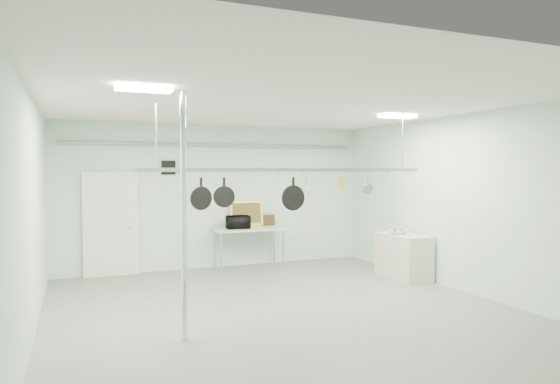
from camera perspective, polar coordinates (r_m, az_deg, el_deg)
name	(u,v)px	position (r m, az deg, el deg)	size (l,w,h in m)	color
floor	(288,314)	(7.84, 0.89, -13.75)	(8.00, 8.00, 0.00)	gray
ceiling	(288,104)	(7.59, 0.90, 10.05)	(7.00, 8.00, 0.02)	silver
back_wall	(218,196)	(11.32, -7.12, -0.51)	(7.00, 0.02, 3.20)	silver
right_wall	(468,204)	(9.48, 20.66, -1.24)	(0.02, 8.00, 3.20)	silver
door	(111,225)	(10.93, -18.76, -3.62)	(1.10, 0.10, 2.20)	silver
wall_vent	(168,168)	(11.04, -12.63, 2.75)	(0.30, 0.04, 0.30)	black
conduit_pipe	(219,145)	(11.23, -7.03, 5.34)	(0.07, 0.07, 6.60)	gray
chrome_pole	(184,217)	(6.47, -10.94, -2.81)	(0.08, 0.08, 3.20)	silver
prep_table	(249,231)	(11.19, -3.59, -4.48)	(1.60, 0.70, 0.91)	#AAC8B7
side_cabinet	(403,256)	(10.47, 13.91, -7.14)	(0.60, 1.20, 0.90)	beige
pot_rack	(292,168)	(7.88, 1.37, 2.77)	(4.80, 0.06, 1.00)	#B7B7BC
light_panel_left	(144,89)	(6.23, -15.29, 11.33)	(0.65, 0.30, 0.05)	white
light_panel_right	(397,116)	(9.29, 13.27, 8.42)	(0.65, 0.30, 0.05)	white
microwave	(238,222)	(11.05, -4.81, -3.45)	(0.51, 0.35, 0.28)	black
coffee_canister	(244,224)	(11.04, -4.16, -3.72)	(0.16, 0.16, 0.18)	silver
painting_large	(246,214)	(11.45, -3.86, -2.49)	(0.78, 0.05, 0.58)	gold
painting_small	(268,220)	(11.64, -1.33, -3.22)	(0.30, 0.04, 0.25)	#382713
fruit_bowl	(398,232)	(10.35, 13.32, -4.50)	(0.34, 0.34, 0.08)	white
skillet_left	(201,193)	(7.42, -9.01, -0.13)	(0.35, 0.06, 0.46)	black
skillet_mid	(224,192)	(7.51, -6.41, -0.04)	(0.32, 0.06, 0.44)	black
skillet_right	(293,194)	(7.90, 1.52, -0.25)	(0.40, 0.06, 0.54)	black
whisk	(306,187)	(7.99, 2.99, 0.62)	(0.15, 0.15, 0.31)	silver
grater	(341,183)	(8.28, 6.98, 1.01)	(0.09, 0.02, 0.21)	yellow
saucepan	(367,186)	(8.54, 9.96, 0.69)	(0.18, 0.10, 0.31)	#B1B1B6
fruit_cluster	(398,230)	(10.35, 13.33, -4.28)	(0.24, 0.24, 0.09)	maroon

